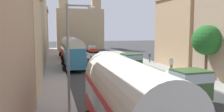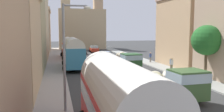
% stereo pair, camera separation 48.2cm
% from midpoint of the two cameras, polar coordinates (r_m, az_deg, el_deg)
% --- Properties ---
extents(ground_plane, '(154.00, 154.00, 0.00)m').
position_cam_midpoint_polar(ground_plane, '(34.31, -1.33, -2.30)').
color(ground_plane, '#373839').
extents(sidewalk_left, '(2.50, 70.00, 0.14)m').
position_cam_midpoint_polar(sidewalk_left, '(33.55, -13.54, -2.56)').
color(sidewalk_left, '#ACA6A0').
rests_on(sidewalk_left, ground).
extents(sidewalk_right, '(2.50, 70.00, 0.14)m').
position_cam_midpoint_polar(sidewalk_right, '(36.50, 9.86, -1.76)').
color(sidewalk_right, '#999B94').
rests_on(sidewalk_right, ground).
extents(building_left_1, '(6.11, 10.39, 8.57)m').
position_cam_midpoint_polar(building_left_1, '(20.83, -24.98, 3.37)').
color(building_left_1, '#D6B48A').
rests_on(building_left_1, ground).
extents(building_left_2, '(5.47, 10.38, 11.54)m').
position_cam_midpoint_polar(building_left_2, '(31.32, -20.72, 7.11)').
color(building_left_2, tan).
rests_on(building_left_2, ground).
extents(building_left_3, '(6.28, 14.78, 14.52)m').
position_cam_midpoint_polar(building_left_3, '(44.37, -19.17, 8.76)').
color(building_left_3, beige).
rests_on(building_left_3, ground).
extents(building_left_4, '(5.13, 13.12, 10.38)m').
position_cam_midpoint_polar(building_left_4, '(59.07, -17.19, 6.14)').
color(building_left_4, tan).
rests_on(building_left_4, ground).
extents(building_right_2, '(4.73, 9.66, 10.30)m').
position_cam_midpoint_polar(building_right_2, '(34.31, 17.83, 6.08)').
color(building_right_2, tan).
rests_on(building_right_2, ground).
extents(distant_church, '(12.64, 7.80, 17.28)m').
position_cam_midpoint_polar(distant_church, '(65.76, -7.33, 7.06)').
color(distant_church, tan).
rests_on(distant_church, ground).
extents(parked_bus_0, '(3.42, 8.21, 3.98)m').
position_cam_midpoint_polar(parked_bus_0, '(9.86, 3.09, -11.36)').
color(parked_bus_0, red).
rests_on(parked_bus_0, ground).
extents(parked_bus_1, '(3.29, 8.44, 4.18)m').
position_cam_midpoint_polar(parked_bus_1, '(31.43, -9.00, 1.09)').
color(parked_bus_1, teal).
rests_on(parked_bus_1, ground).
extents(parked_bus_2, '(3.39, 9.63, 3.89)m').
position_cam_midpoint_polar(parked_bus_2, '(42.77, -10.12, 2.22)').
color(parked_bus_2, red).
rests_on(parked_bus_2, ground).
extents(cargo_truck_0, '(3.35, 7.35, 2.45)m').
position_cam_midpoint_polar(cargo_truck_0, '(18.28, 16.25, -6.28)').
color(cargo_truck_0, '#35562D').
rests_on(cargo_truck_0, ground).
extents(cargo_truck_1, '(3.20, 7.27, 2.34)m').
position_cam_midpoint_polar(cargo_truck_1, '(30.12, 4.16, -1.16)').
color(cargo_truck_1, '#275128').
rests_on(cargo_truck_1, ground).
extents(car_0, '(2.50, 3.91, 1.49)m').
position_cam_midpoint_polar(car_0, '(40.26, -1.26, 0.08)').
color(car_0, '#222728').
rests_on(car_0, ground).
extents(car_1, '(2.36, 3.65, 1.59)m').
position_cam_midpoint_polar(car_1, '(54.17, -4.21, 1.73)').
color(car_1, '#B6311F').
rests_on(car_1, ground).
extents(car_2, '(2.20, 4.29, 1.61)m').
position_cam_midpoint_polar(car_2, '(32.05, -3.33, -1.48)').
color(car_2, '#27202C').
rests_on(car_2, ground).
extents(car_3, '(2.27, 3.88, 1.44)m').
position_cam_midpoint_polar(car_3, '(50.16, -7.26, 1.25)').
color(car_3, '#B33724').
rests_on(car_3, ground).
extents(pedestrian_0, '(0.50, 0.50, 1.78)m').
position_cam_midpoint_polar(pedestrian_0, '(29.58, 15.07, -1.94)').
color(pedestrian_0, '#77724F').
rests_on(pedestrian_0, ground).
extents(pedestrian_2, '(0.44, 0.44, 1.73)m').
position_cam_midpoint_polar(pedestrian_2, '(37.08, 9.87, -0.22)').
color(pedestrian_2, slate).
rests_on(pedestrian_2, ground).
extents(pedestrian_3, '(0.43, 0.43, 1.79)m').
position_cam_midpoint_polar(pedestrian_3, '(29.67, 14.86, -1.88)').
color(pedestrian_3, '#815F5D').
rests_on(pedestrian_3, ground).
extents(streetlamp_near, '(1.75, 0.28, 6.77)m').
position_cam_midpoint_polar(streetlamp_near, '(14.25, -9.96, 1.62)').
color(streetlamp_near, gray).
rests_on(streetlamp_near, ground).
extents(roadside_tree_1, '(3.08, 3.08, 5.73)m').
position_cam_midpoint_polar(roadside_tree_1, '(25.37, 22.93, 3.58)').
color(roadside_tree_1, brown).
rests_on(roadside_tree_1, ground).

